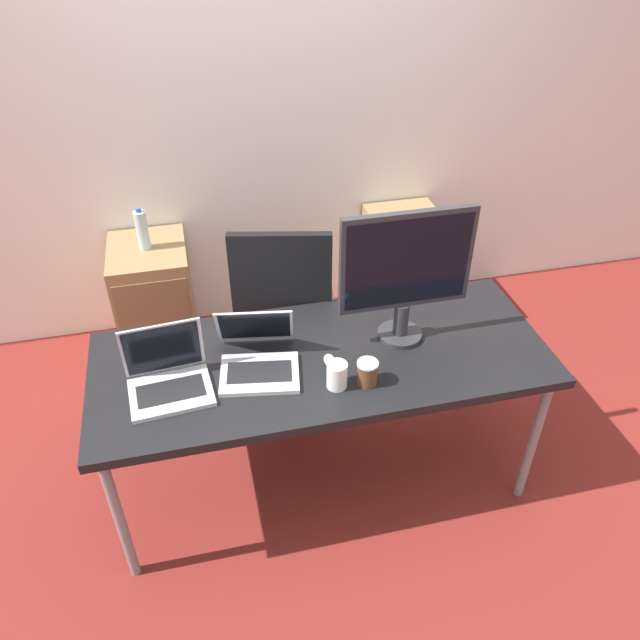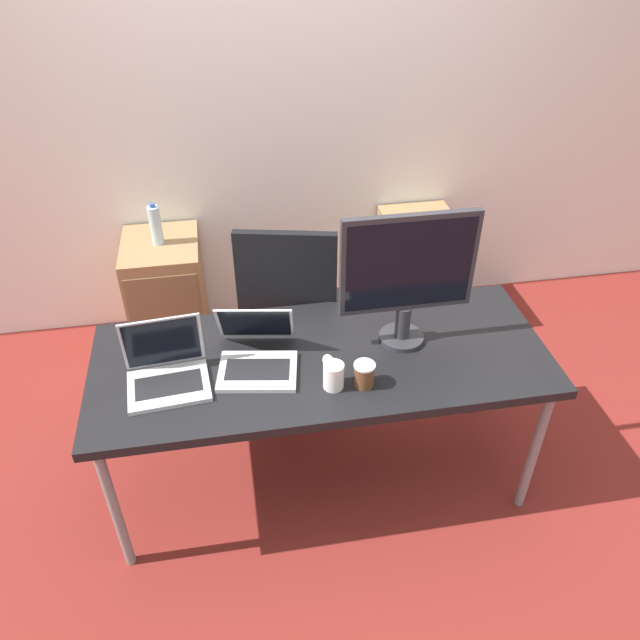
{
  "view_description": "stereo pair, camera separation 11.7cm",
  "coord_description": "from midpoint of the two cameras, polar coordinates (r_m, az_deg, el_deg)",
  "views": [
    {
      "loc": [
        -0.44,
        -1.82,
        2.31
      ],
      "look_at": [
        0.0,
        0.04,
        0.87
      ],
      "focal_mm": 35.0,
      "sensor_mm": 36.0,
      "label": 1
    },
    {
      "loc": [
        -0.32,
        -1.85,
        2.31
      ],
      "look_at": [
        0.0,
        0.04,
        0.87
      ],
      "focal_mm": 35.0,
      "sensor_mm": 36.0,
      "label": 2
    }
  ],
  "objects": [
    {
      "name": "office_chair",
      "position": [
        3.12,
        -4.22,
        -1.18
      ],
      "size": [
        0.57,
        0.61,
        1.05
      ],
      "color": "#232326",
      "rests_on": "ground_plane"
    },
    {
      "name": "laptop_right",
      "position": [
        2.36,
        -15.1,
        -5.12
      ],
      "size": [
        0.31,
        0.27,
        0.24
      ],
      "color": "silver",
      "rests_on": "desk"
    },
    {
      "name": "ground_plane",
      "position": [
        2.97,
        -1.0,
        -14.04
      ],
      "size": [
        14.0,
        14.0,
        0.0
      ],
      "primitive_type": "plane",
      "color": "maroon"
    },
    {
      "name": "desk",
      "position": [
        2.48,
        -1.16,
        -4.17
      ],
      "size": [
        1.79,
        0.72,
        0.72
      ],
      "color": "black",
      "rests_on": "ground_plane"
    },
    {
      "name": "water_bottle",
      "position": [
        3.36,
        -16.93,
        7.86
      ],
      "size": [
        0.06,
        0.06,
        0.23
      ],
      "color": "silver",
      "rests_on": "cabinet_left"
    },
    {
      "name": "cabinet_right",
      "position": [
        3.74,
        6.78,
        4.72
      ],
      "size": [
        0.4,
        0.47,
        0.66
      ],
      "color": "#99754C",
      "rests_on": "ground_plane"
    },
    {
      "name": "monitor",
      "position": [
        2.38,
        6.46,
        4.44
      ],
      "size": [
        0.52,
        0.18,
        0.56
      ],
      "color": "#2D2D33",
      "rests_on": "desk"
    },
    {
      "name": "mouse",
      "position": [
        2.41,
        -0.51,
        -3.73
      ],
      "size": [
        0.04,
        0.07,
        0.03
      ],
      "color": "silver",
      "rests_on": "desk"
    },
    {
      "name": "coffee_cup_brown",
      "position": [
        2.31,
        2.89,
        -4.87
      ],
      "size": [
        0.08,
        0.08,
        0.1
      ],
      "color": "brown",
      "rests_on": "desk"
    },
    {
      "name": "coffee_cup_white",
      "position": [
        2.29,
        0.1,
        -5.1
      ],
      "size": [
        0.08,
        0.08,
        0.1
      ],
      "color": "white",
      "rests_on": "desk"
    },
    {
      "name": "laptop_left",
      "position": [
        2.39,
        -7.1,
        -3.41
      ],
      "size": [
        0.33,
        0.37,
        0.22
      ],
      "color": "silver",
      "rests_on": "desk"
    },
    {
      "name": "wall_back",
      "position": [
        3.41,
        -6.64,
        19.48
      ],
      "size": [
        10.0,
        0.05,
        2.6
      ],
      "color": "white",
      "rests_on": "ground_plane"
    },
    {
      "name": "cabinet_left",
      "position": [
        3.57,
        -15.71,
        1.75
      ],
      "size": [
        0.4,
        0.47,
        0.66
      ],
      "color": "#99754C",
      "rests_on": "ground_plane"
    }
  ]
}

